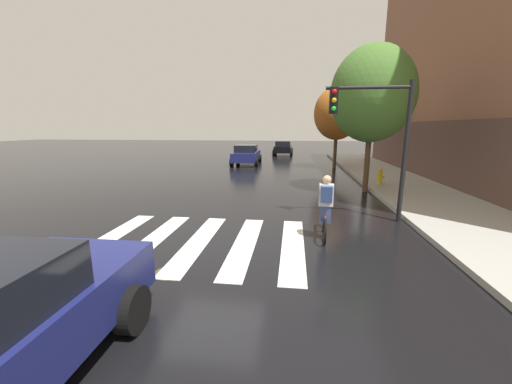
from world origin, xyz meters
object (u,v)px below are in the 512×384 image
(cyclist, at_px, (326,207))
(manhole_cover, at_px, (170,273))
(street_tree_mid, at_px, (337,113))
(fire_hydrant, at_px, (380,176))
(traffic_light_near, at_px, (378,128))
(sedan_far, at_px, (283,148))
(street_tree_near, at_px, (372,94))
(sedan_mid, at_px, (246,154))

(cyclist, bearing_deg, manhole_cover, -144.11)
(manhole_cover, xyz_separation_m, street_tree_mid, (5.36, 16.69, 3.82))
(fire_hydrant, bearing_deg, traffic_light_near, -107.32)
(sedan_far, xyz_separation_m, street_tree_near, (4.39, -18.34, 3.49))
(fire_hydrant, distance_m, street_tree_near, 4.01)
(traffic_light_near, distance_m, fire_hydrant, 6.35)
(sedan_far, distance_m, fire_hydrant, 17.99)
(cyclist, height_order, traffic_light_near, traffic_light_near)
(manhole_cover, bearing_deg, sedan_mid, 93.99)
(sedan_far, distance_m, traffic_light_near, 23.19)
(sedan_mid, xyz_separation_m, fire_hydrant, (7.90, -8.31, -0.27))
(cyclist, height_order, street_tree_near, street_tree_near)
(manhole_cover, height_order, street_tree_near, street_tree_near)
(manhole_cover, relative_size, street_tree_mid, 0.11)
(manhole_cover, distance_m, traffic_light_near, 7.00)
(street_tree_mid, bearing_deg, traffic_light_near, -92.17)
(traffic_light_near, relative_size, fire_hydrant, 5.38)
(sedan_far, bearing_deg, street_tree_near, -76.53)
(traffic_light_near, bearing_deg, street_tree_mid, 87.83)
(cyclist, bearing_deg, traffic_light_near, 47.51)
(sedan_mid, height_order, cyclist, cyclist)
(sedan_mid, distance_m, traffic_light_near, 15.38)
(manhole_cover, height_order, street_tree_mid, street_tree_mid)
(sedan_mid, xyz_separation_m, traffic_light_near, (6.14, -13.95, 2.06))
(cyclist, xyz_separation_m, street_tree_mid, (2.08, 14.32, 2.98))
(fire_hydrant, bearing_deg, manhole_cover, -124.22)
(sedan_mid, bearing_deg, cyclist, -73.88)
(sedan_far, relative_size, street_tree_near, 0.68)
(sedan_mid, distance_m, cyclist, 16.34)
(sedan_mid, relative_size, traffic_light_near, 1.07)
(manhole_cover, xyz_separation_m, street_tree_near, (5.70, 8.60, 4.25))
(fire_hydrant, distance_m, street_tree_mid, 7.78)
(street_tree_near, relative_size, street_tree_mid, 1.11)
(sedan_far, xyz_separation_m, fire_hydrant, (5.33, -17.18, -0.23))
(manhole_cover, relative_size, sedan_far, 0.15)
(sedan_far, bearing_deg, fire_hydrant, -72.75)
(sedan_mid, relative_size, street_tree_mid, 0.79)
(sedan_far, height_order, cyclist, cyclist)
(manhole_cover, distance_m, cyclist, 4.13)
(manhole_cover, bearing_deg, traffic_light_near, 40.18)
(cyclist, distance_m, street_tree_mid, 14.78)
(sedan_far, xyz_separation_m, cyclist, (1.97, -24.57, 0.08))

